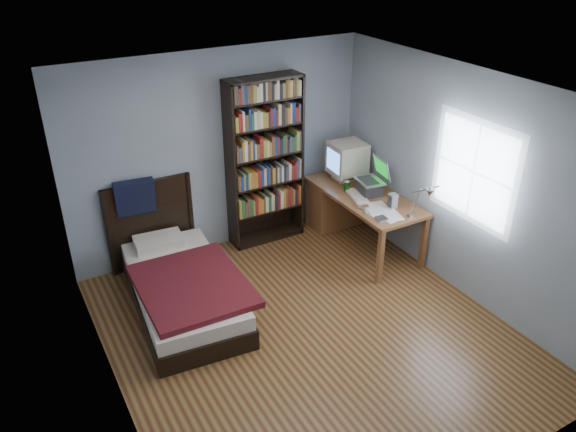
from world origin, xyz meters
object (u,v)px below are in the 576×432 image
object	(u,v)px
keyboard	(357,196)
bed	(180,283)
crt_monitor	(347,159)
desk_lamp	(427,195)
speaker	(393,201)
laptop	(370,184)
soda_can	(347,186)
bookshelf	(265,162)
desk	(341,202)

from	to	relation	value
keyboard	bed	size ratio (longest dim) A/B	0.20
crt_monitor	desk_lamp	xyz separation A→B (m)	(-0.06, -1.57, 0.16)
speaker	desk_lamp	bearing A→B (deg)	-96.62
laptop	soda_can	distance (m)	0.30
keyboard	bed	bearing A→B (deg)	-166.74
soda_can	bookshelf	world-z (taller)	bookshelf
soda_can	bookshelf	xyz separation A→B (m)	(-0.84, 0.59, 0.28)
desk	bookshelf	xyz separation A→B (m)	(-0.98, 0.29, 0.66)
bookshelf	crt_monitor	bearing A→B (deg)	-14.66
desk	desk_lamp	bearing A→B (deg)	-89.93
crt_monitor	keyboard	world-z (taller)	crt_monitor
desk_lamp	bed	distance (m)	2.83
soda_can	bed	bearing A→B (deg)	-174.82
desk	desk_lamp	distance (m)	1.72
keyboard	crt_monitor	bearing A→B (deg)	82.91
desk	desk_lamp	xyz separation A→B (m)	(0.00, -1.55, 0.75)
laptop	bed	size ratio (longest dim) A/B	0.21
laptop	keyboard	world-z (taller)	laptop
crt_monitor	speaker	world-z (taller)	crt_monitor
laptop	bookshelf	world-z (taller)	bookshelf
bed	laptop	bearing A→B (deg)	0.33
speaker	keyboard	bearing A→B (deg)	115.59
laptop	speaker	xyz separation A→B (m)	(0.00, -0.44, -0.03)
desk	keyboard	world-z (taller)	keyboard
crt_monitor	laptop	bearing A→B (deg)	-88.96
keyboard	bookshelf	distance (m)	1.22
soda_can	bookshelf	bearing A→B (deg)	144.79
desk	laptop	size ratio (longest dim) A/B	3.79
desk	speaker	xyz separation A→B (m)	(0.08, -0.94, 0.40)
desk_lamp	bookshelf	distance (m)	2.09
bookshelf	keyboard	bearing A→B (deg)	-43.16
crt_monitor	soda_can	xyz separation A→B (m)	(-0.21, -0.32, -0.22)
bookshelf	bed	distance (m)	1.88
desk	bed	bearing A→B (deg)	-168.36
laptop	bed	xyz separation A→B (m)	(-2.54, -0.01, -0.60)
laptop	desk_lamp	xyz separation A→B (m)	(-0.07, -1.06, 0.32)
crt_monitor	desk_lamp	bearing A→B (deg)	-92.32
speaker	bookshelf	xyz separation A→B (m)	(-1.06, 1.23, 0.26)
laptop	soda_can	xyz separation A→B (m)	(-0.22, 0.20, -0.06)
desk	keyboard	bearing A→B (deg)	-104.28
laptop	keyboard	xyz separation A→B (m)	(-0.20, -0.01, -0.11)
desk_lamp	speaker	world-z (taller)	desk_lamp
desk_lamp	bookshelf	size ratio (longest dim) A/B	0.26
desk_lamp	keyboard	world-z (taller)	desk_lamp
laptop	soda_can	bearing A→B (deg)	137.90
bed	bookshelf	bearing A→B (deg)	28.40
keyboard	speaker	bearing A→B (deg)	-51.49
desk	laptop	world-z (taller)	laptop
laptop	bed	world-z (taller)	laptop
desk_lamp	bookshelf	xyz separation A→B (m)	(-0.98, 1.85, -0.09)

